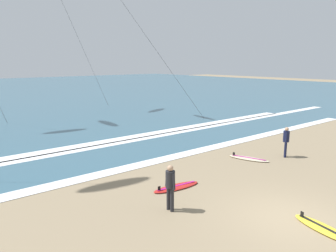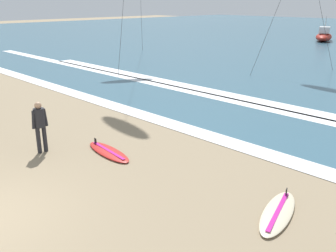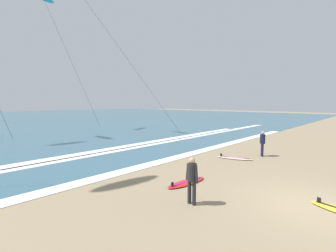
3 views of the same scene
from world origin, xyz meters
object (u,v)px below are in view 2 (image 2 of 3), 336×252
at_px(surfboard_foreground_flat, 278,213).
at_px(surfboard_near_water, 108,152).
at_px(surfer_left_far, 40,123).
at_px(offshore_boat, 324,36).

relative_size(surfboard_foreground_flat, surfboard_near_water, 1.02).
height_order(surfboard_foreground_flat, surfboard_near_water, same).
bearing_deg(surfboard_near_water, surfer_left_far, -137.17).
height_order(surfer_left_far, surfboard_near_water, surfer_left_far).
bearing_deg(surfboard_foreground_flat, offshore_boat, 112.76).
xyz_separation_m(surfboard_foreground_flat, offshore_boat, (-15.39, 36.69, 0.51)).
bearing_deg(surfboard_near_water, offshore_boat, 104.93).
distance_m(surfboard_near_water, offshore_boat, 38.57).
bearing_deg(offshore_boat, surfer_left_far, -77.69).
height_order(surfer_left_far, offshore_boat, offshore_boat).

